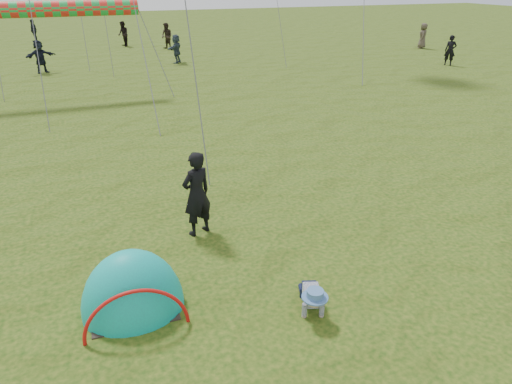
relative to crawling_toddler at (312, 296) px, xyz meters
name	(u,v)px	position (x,y,z in m)	size (l,w,h in m)	color
ground	(287,331)	(-0.56, -0.29, -0.29)	(140.00, 140.00, 0.00)	#11370B
crawling_toddler	(312,296)	(0.00, 0.00, 0.00)	(0.52, 0.75, 0.57)	black
popup_tent	(134,308)	(-2.65, 1.08, -0.29)	(1.62, 1.33, 2.09)	teal
standing_adult	(197,194)	(-1.07, 3.04, 0.61)	(0.65, 0.43, 1.79)	black
crowd_person_0	(450,50)	(17.76, 16.85, 0.57)	(0.62, 0.41, 1.71)	black
crowd_person_1	(167,36)	(3.38, 29.36, 0.61)	(0.87, 0.68, 1.80)	black
crowd_person_4	(423,36)	(20.86, 23.08, 0.59)	(0.86, 0.56, 1.75)	#463D32
crowd_person_5	(40,57)	(-4.77, 22.95, 0.58)	(1.60, 0.51, 1.72)	black
crowd_person_7	(123,34)	(0.60, 31.91, 0.61)	(0.87, 0.68, 1.79)	black
crowd_person_8	(34,31)	(-5.81, 37.21, 0.57)	(1.00, 0.42, 1.71)	black
crowd_person_11	(176,49)	(2.80, 23.39, 0.55)	(1.55, 0.49, 1.67)	#313F4B
rainbow_tube_kite	(52,9)	(-3.55, 16.45, 3.35)	(0.64, 0.64, 6.82)	red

